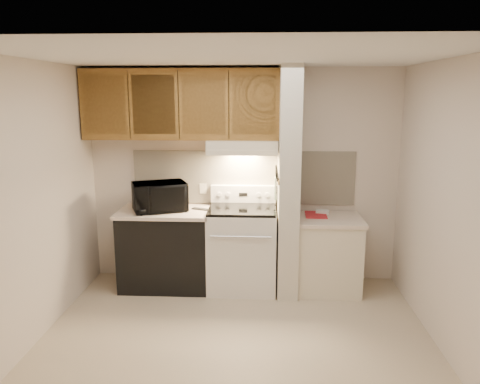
{
  "coord_description": "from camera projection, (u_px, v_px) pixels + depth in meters",
  "views": [
    {
      "loc": [
        0.24,
        -3.93,
        2.2
      ],
      "look_at": [
        -0.0,
        0.75,
        1.22
      ],
      "focal_mm": 35.0,
      "sensor_mm": 36.0,
      "label": 1
    }
  ],
  "objects": [
    {
      "name": "cooktop",
      "position": [
        242.0,
        209.0,
        5.24
      ],
      "size": [
        0.74,
        0.64,
        0.03
      ],
      "primitive_type": "cube",
      "color": "black",
      "rests_on": "range_body"
    },
    {
      "name": "cab_gap_b",
      "position": [
        179.0,
        105.0,
        5.05
      ],
      "size": [
        0.01,
        0.01,
        0.73
      ],
      "primitive_type": "cube",
      "color": "black",
      "rests_on": "upper_cabinets"
    },
    {
      "name": "knife_handle_e",
      "position": [
        276.0,
        170.0,
        5.23
      ],
      "size": [
        0.02,
        0.02,
        0.1
      ],
      "primitive_type": "cylinder",
      "color": "black",
      "rests_on": "knife_strip"
    },
    {
      "name": "white_box",
      "position": [
        323.0,
        212.0,
        5.38
      ],
      "size": [
        0.17,
        0.13,
        0.04
      ],
      "primitive_type": "cube",
      "rotation": [
        0.0,
        0.0,
        -0.23
      ],
      "color": "white",
      "rests_on": "right_countertop"
    },
    {
      "name": "partition_pillar",
      "position": [
        288.0,
        182.0,
        5.14
      ],
      "size": [
        0.22,
        0.7,
        2.5
      ],
      "primitive_type": "cube",
      "color": "beige",
      "rests_on": "floor"
    },
    {
      "name": "range_body",
      "position": [
        242.0,
        249.0,
        5.34
      ],
      "size": [
        0.76,
        0.65,
        0.92
      ],
      "primitive_type": "cube",
      "color": "silver",
      "rests_on": "floor"
    },
    {
      "name": "wall_back",
      "position": [
        244.0,
        176.0,
        5.51
      ],
      "size": [
        3.6,
        2.5,
        0.02
      ],
      "primitive_type": "cube",
      "rotation": [
        1.57,
        0.0,
        0.0
      ],
      "color": "beige",
      "rests_on": "floor"
    },
    {
      "name": "cab_door_b",
      "position": [
        154.0,
        105.0,
        5.06
      ],
      "size": [
        0.46,
        0.01,
        0.63
      ],
      "primitive_type": "cube",
      "color": "brown",
      "rests_on": "upper_cabinets"
    },
    {
      "name": "cab_gap_a",
      "position": [
        129.0,
        105.0,
        5.07
      ],
      "size": [
        0.01,
        0.01,
        0.73
      ],
      "primitive_type": "cube",
      "color": "black",
      "rests_on": "upper_cabinets"
    },
    {
      "name": "hood_lip",
      "position": [
        242.0,
        153.0,
        5.02
      ],
      "size": [
        0.78,
        0.04,
        0.06
      ],
      "primitive_type": "cube",
      "color": "beige",
      "rests_on": "range_hood"
    },
    {
      "name": "cab_door_c",
      "position": [
        204.0,
        105.0,
        5.03
      ],
      "size": [
        0.46,
        0.01,
        0.63
      ],
      "primitive_type": "cube",
      "color": "brown",
      "rests_on": "upper_cabinets"
    },
    {
      "name": "knife_blade_e",
      "position": [
        276.0,
        183.0,
        5.28
      ],
      "size": [
        0.01,
        0.04,
        0.18
      ],
      "primitive_type": "cube",
      "color": "silver",
      "rests_on": "knife_strip"
    },
    {
      "name": "oven_mitt",
      "position": [
        276.0,
        188.0,
        5.34
      ],
      "size": [
        0.03,
        0.11,
        0.25
      ],
      "primitive_type": "cube",
      "color": "gray",
      "rests_on": "partition_pillar"
    },
    {
      "name": "right_cab_base",
      "position": [
        327.0,
        256.0,
        5.29
      ],
      "size": [
        0.7,
        0.6,
        0.81
      ],
      "primitive_type": "cube",
      "color": "beige",
      "rests_on": "floor"
    },
    {
      "name": "range_knob_right_inner",
      "position": [
        259.0,
        195.0,
        5.44
      ],
      "size": [
        0.05,
        0.02,
        0.05
      ],
      "primitive_type": "cylinder",
      "rotation": [
        1.57,
        0.0,
        0.0
      ],
      "color": "silver",
      "rests_on": "range_backguard"
    },
    {
      "name": "knife_blade_d",
      "position": [
        276.0,
        184.0,
        5.18
      ],
      "size": [
        0.01,
        0.04,
        0.16
      ],
      "primitive_type": "cube",
      "color": "silver",
      "rests_on": "knife_strip"
    },
    {
      "name": "backsplash",
      "position": [
        244.0,
        178.0,
        5.5
      ],
      "size": [
        2.6,
        0.02,
        0.63
      ],
      "primitive_type": "cube",
      "color": "#F0E3C6",
      "rests_on": "wall_back"
    },
    {
      "name": "upper_cabinets",
      "position": [
        181.0,
        104.0,
        5.2
      ],
      "size": [
        2.18,
        0.33,
        0.77
      ],
      "primitive_type": "cube",
      "color": "brown",
      "rests_on": "wall_back"
    },
    {
      "name": "ceiling",
      "position": [
        236.0,
        56.0,
        3.79
      ],
      "size": [
        3.6,
        3.6,
        0.0
      ],
      "primitive_type": "plane",
      "rotation": [
        3.14,
        0.0,
        0.0
      ],
      "color": "white",
      "rests_on": "wall_back"
    },
    {
      "name": "knife_strip",
      "position": [
        278.0,
        176.0,
        5.09
      ],
      "size": [
        0.02,
        0.42,
        0.04
      ],
      "primitive_type": "cube",
      "color": "black",
      "rests_on": "partition_pillar"
    },
    {
      "name": "outlet",
      "position": [
        203.0,
        189.0,
        5.54
      ],
      "size": [
        0.08,
        0.01,
        0.12
      ],
      "primitive_type": "cube",
      "color": "beige",
      "rests_on": "backsplash"
    },
    {
      "name": "floor",
      "position": [
        236.0,
        338.0,
        4.3
      ],
      "size": [
        3.6,
        3.6,
        0.0
      ],
      "primitive_type": "plane",
      "color": "#B9A88C",
      "rests_on": "ground"
    },
    {
      "name": "knife_handle_d",
      "position": [
        276.0,
        171.0,
        5.15
      ],
      "size": [
        0.02,
        0.02,
        0.1
      ],
      "primitive_type": "cylinder",
      "color": "black",
      "rests_on": "knife_strip"
    },
    {
      "name": "wall_left",
      "position": [
        33.0,
        204.0,
        4.14
      ],
      "size": [
        0.02,
        3.0,
        2.5
      ],
      "primitive_type": "cube",
      "color": "beige",
      "rests_on": "floor"
    },
    {
      "name": "microwave",
      "position": [
        160.0,
        197.0,
        5.25
      ],
      "size": [
        0.68,
        0.58,
        0.32
      ],
      "primitive_type": "imported",
      "rotation": [
        0.0,
        0.0,
        0.39
      ],
      "color": "black",
      "rests_on": "left_countertop"
    },
    {
      "name": "right_countertop",
      "position": [
        329.0,
        219.0,
        5.21
      ],
      "size": [
        0.74,
        0.64,
        0.04
      ],
      "primitive_type": "cube",
      "color": "beige",
      "rests_on": "right_cab_base"
    },
    {
      "name": "knife_handle_a",
      "position": [
        277.0,
        174.0,
        4.93
      ],
      "size": [
        0.02,
        0.02,
        0.1
      ],
      "primitive_type": "cylinder",
      "color": "black",
      "rests_on": "knife_strip"
    },
    {
      "name": "knife_handle_b",
      "position": [
        277.0,
        173.0,
        4.98
      ],
      "size": [
        0.02,
        0.02,
        0.1
      ],
      "primitive_type": "cylinder",
      "color": "black",
      "rests_on": "knife_strip"
    },
    {
      "name": "left_countertop",
      "position": [
        165.0,
        212.0,
        5.3
      ],
      "size": [
        1.04,
        0.67,
        0.04
      ],
      "primitive_type": "cube",
      "color": "beige",
      "rests_on": "dishwasher_front"
    },
    {
      "name": "cab_gap_c",
      "position": [
        229.0,
        105.0,
        5.02
      ],
      "size": [
        0.01,
        0.01,
        0.73
      ],
      "primitive_type": "cube",
      "color": "black",
      "rests_on": "upper_cabinets"
    },
    {
      "name": "pillar_trim",
      "position": [
        278.0,
        177.0,
        5.14
      ],
      "size": [
        0.01,
        0.7,
        0.04
      ],
      "primitive_type": "cube",
      "color": "brown",
      "rests_on": "partition_pillar"
    },
    {
      "name": "oven_handle",
      "position": [
        241.0,
        237.0,
        4.94
      ],
      "size": [
        0.65,
        0.02,
        0.02
      ],
      "primitive_type": "cylinder",
      "rotation": [
        0.0,
        1.57,
        0.0
      ],
      "color": "silver",
      "rests_on": "range_body"
    },
    {
      "name": "wall_right",
      "position": [
        448.0,
        209.0,
        3.95
      ],
      "size": [
        0.02,
        3.0,
        2.5
      ],
      "primitive_type": "cube",
      "color": "beige",
      "rests_on": "floor"
    },
    {
      "name": "dishwasher_front",
      "position": [
        166.0,
        250.0,
        5.4
      ],
      "size": [
        1.0,
        0.63,
        0.87
      ],
      "primitive_type": "cube",
      "color": "black",
      "rests_on": "floor"
    },
    {
      "name": "spoon_rest",
      "position": [
        200.0,
        209.0,
        5.32
      ],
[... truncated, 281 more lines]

